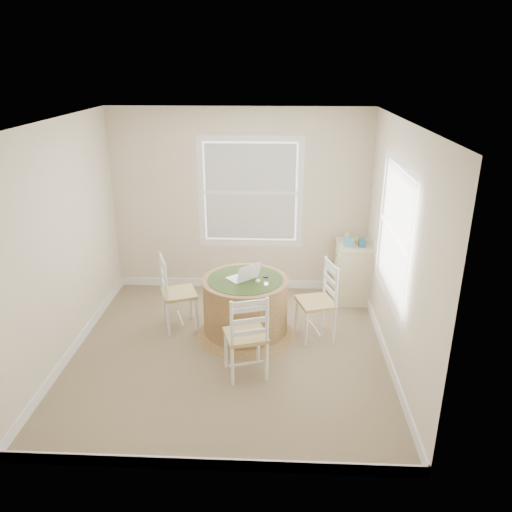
{
  "coord_description": "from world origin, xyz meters",
  "views": [
    {
      "loc": [
        0.55,
        -4.96,
        3.15
      ],
      "look_at": [
        0.29,
        0.45,
        1.03
      ],
      "focal_mm": 35.0,
      "sensor_mm": 36.0,
      "label": 1
    }
  ],
  "objects_px": {
    "chair_near": "(246,335)",
    "laptop": "(244,277)",
    "round_table": "(245,305)",
    "corner_chest": "(352,271)",
    "chair_left": "(179,293)",
    "chair_right": "(316,302)"
  },
  "relations": [
    {
      "from": "chair_near",
      "to": "laptop",
      "type": "height_order",
      "value": "laptop"
    },
    {
      "from": "round_table",
      "to": "chair_near",
      "type": "xyz_separation_m",
      "value": [
        0.06,
        -0.84,
        0.07
      ]
    },
    {
      "from": "chair_near",
      "to": "corner_chest",
      "type": "bearing_deg",
      "value": -142.76
    },
    {
      "from": "round_table",
      "to": "corner_chest",
      "type": "xyz_separation_m",
      "value": [
        1.42,
        1.06,
        0.01
      ]
    },
    {
      "from": "chair_near",
      "to": "round_table",
      "type": "bearing_deg",
      "value": -103.0
    },
    {
      "from": "round_table",
      "to": "corner_chest",
      "type": "height_order",
      "value": "corner_chest"
    },
    {
      "from": "chair_right",
      "to": "corner_chest",
      "type": "height_order",
      "value": "chair_right"
    },
    {
      "from": "round_table",
      "to": "chair_right",
      "type": "xyz_separation_m",
      "value": [
        0.84,
        -0.03,
        0.07
      ]
    },
    {
      "from": "chair_near",
      "to": "laptop",
      "type": "distance_m",
      "value": 0.9
    },
    {
      "from": "chair_left",
      "to": "corner_chest",
      "type": "relative_size",
      "value": 1.15
    },
    {
      "from": "laptop",
      "to": "corner_chest",
      "type": "relative_size",
      "value": 0.52
    },
    {
      "from": "round_table",
      "to": "chair_right",
      "type": "height_order",
      "value": "chair_right"
    },
    {
      "from": "chair_near",
      "to": "laptop",
      "type": "relative_size",
      "value": 2.22
    },
    {
      "from": "chair_left",
      "to": "corner_chest",
      "type": "height_order",
      "value": "chair_left"
    },
    {
      "from": "round_table",
      "to": "laptop",
      "type": "xyz_separation_m",
      "value": [
        -0.02,
        0.01,
        0.37
      ]
    },
    {
      "from": "round_table",
      "to": "chair_right",
      "type": "bearing_deg",
      "value": -4.76
    },
    {
      "from": "chair_left",
      "to": "corner_chest",
      "type": "bearing_deg",
      "value": -88.35
    },
    {
      "from": "round_table",
      "to": "chair_left",
      "type": "distance_m",
      "value": 0.85
    },
    {
      "from": "round_table",
      "to": "chair_near",
      "type": "height_order",
      "value": "chair_near"
    },
    {
      "from": "round_table",
      "to": "chair_left",
      "type": "bearing_deg",
      "value": 168.08
    },
    {
      "from": "chair_left",
      "to": "corner_chest",
      "type": "xyz_separation_m",
      "value": [
        2.26,
        0.93,
        -0.06
      ]
    },
    {
      "from": "corner_chest",
      "to": "chair_left",
      "type": "bearing_deg",
      "value": -159.04
    }
  ]
}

